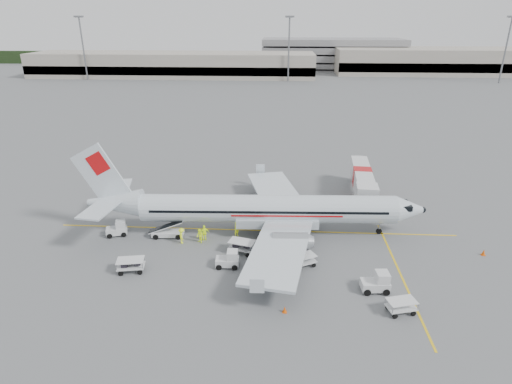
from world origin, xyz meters
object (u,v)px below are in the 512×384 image
aircraft (268,191)px  belt_loader (167,227)px  jet_bridge (361,183)px  tug_fore (375,282)px  tug_aft (116,228)px  tug_mid (227,259)px

aircraft → belt_loader: (-10.77, -1.48, -3.76)m
aircraft → jet_bridge: (11.84, 10.78, -2.99)m
aircraft → belt_loader: aircraft is taller
belt_loader → tug_fore: 22.17m
tug_aft → belt_loader: bearing=-16.7°
jet_bridge → belt_loader: bearing=-147.0°
jet_bridge → tug_aft: bearing=-152.0°
aircraft → jet_bridge: size_ratio=2.39×
belt_loader → tug_aft: bearing=176.8°
aircraft → tug_aft: bearing=-177.1°
tug_mid → jet_bridge: bearing=47.5°
jet_bridge → tug_aft: 30.82m
jet_bridge → tug_mid: size_ratio=6.92×
jet_bridge → belt_loader: size_ratio=3.39×
belt_loader → tug_fore: size_ratio=1.86×
jet_bridge → tug_aft: (-28.25, -12.27, -1.14)m
belt_loader → aircraft: bearing=4.6°
tug_mid → tug_aft: 13.95m
jet_bridge → belt_loader: jet_bridge is taller
tug_fore → tug_mid: (-13.24, 3.13, -0.08)m
tug_fore → tug_mid: size_ratio=1.10×
aircraft → jet_bridge: bearing=40.1°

